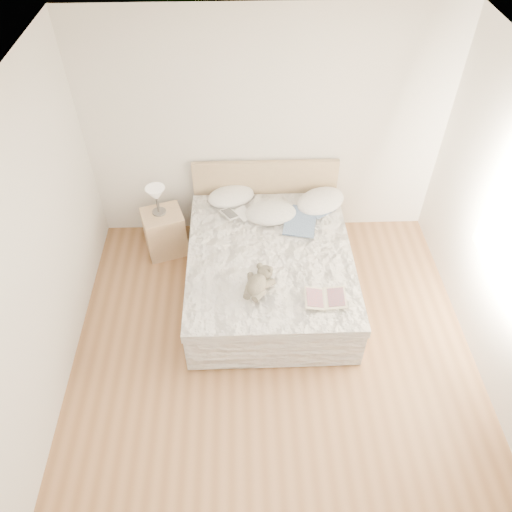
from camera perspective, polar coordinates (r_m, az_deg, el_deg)
name	(u,v)px	position (r m, az deg, el deg)	size (l,w,h in m)	color
floor	(275,377)	(4.98, 2.20, -13.65)	(4.00, 4.50, 0.00)	brown
ceiling	(287,131)	(3.03, 3.62, 14.12)	(4.00, 4.50, 0.00)	white
wall_back	(266,132)	(5.65, 1.13, 14.00)	(4.00, 0.02, 2.70)	silver
wall_left	(21,291)	(4.25, -25.29, -3.59)	(0.02, 4.50, 2.70)	silver
bed	(269,267)	(5.47, 1.52, -1.25)	(1.72, 2.14, 1.00)	tan
nightstand	(165,232)	(6.01, -10.39, 2.70)	(0.45, 0.40, 0.56)	tan
table_lamp	(156,195)	(5.71, -11.34, 6.83)	(0.25, 0.25, 0.35)	#514D47
pillow_left	(231,196)	(5.86, -2.87, 6.83)	(0.55, 0.39, 0.17)	white
pillow_middle	(271,213)	(5.62, 1.68, 4.94)	(0.58, 0.40, 0.17)	silver
pillow_right	(321,201)	(5.83, 7.40, 6.24)	(0.61, 0.43, 0.18)	white
blouse	(300,221)	(5.55, 5.07, 3.99)	(0.54, 0.57, 0.02)	#3D5274
photo_book	(237,214)	(5.62, -2.24, 4.79)	(0.32, 0.22, 0.02)	white
childrens_book	(325,298)	(4.78, 7.92, -4.83)	(0.41, 0.28, 0.03)	beige
teddy_bear	(256,290)	(4.79, 0.05, -3.86)	(0.25, 0.35, 0.19)	#615A4A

